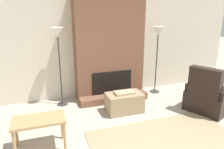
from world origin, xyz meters
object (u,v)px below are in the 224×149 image
at_px(ottoman, 124,102).
at_px(floor_lamp_right, 158,37).
at_px(armchair, 209,97).
at_px(side_table, 39,123).
at_px(floor_lamp_left, 58,40).

xyz_separation_m(ottoman, floor_lamp_right, (1.22, 0.82, 1.26)).
distance_m(armchair, side_table, 3.58).
relative_size(ottoman, side_table, 0.96).
distance_m(side_table, floor_lamp_right, 3.53).
distance_m(armchair, floor_lamp_right, 1.87).
xyz_separation_m(armchair, floor_lamp_left, (-3.05, 1.32, 1.22)).
xyz_separation_m(side_table, floor_lamp_right, (2.98, 1.60, 1.02)).
height_order(armchair, side_table, armchair).
bearing_deg(ottoman, side_table, -155.94).
bearing_deg(side_table, armchair, 4.47).
distance_m(ottoman, armchair, 1.88).
bearing_deg(armchair, side_table, 70.16).
xyz_separation_m(ottoman, armchair, (1.81, -0.51, 0.08)).
bearing_deg(ottoman, floor_lamp_left, 146.42).
xyz_separation_m(armchair, floor_lamp_right, (-0.59, 1.32, 1.18)).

